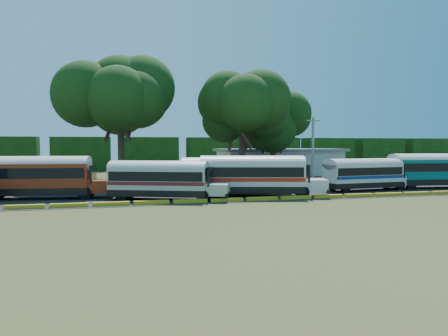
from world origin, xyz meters
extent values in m
plane|color=#344818|center=(0.00, 0.00, 0.00)|extent=(160.00, 160.00, 0.00)
cube|color=black|center=(1.00, 12.00, 0.01)|extent=(64.00, 24.00, 0.02)
cube|color=gold|center=(-13.50, 1.00, 0.15)|extent=(2.70, 0.45, 0.30)
cube|color=gold|center=(-10.50, 1.00, 0.15)|extent=(2.70, 0.45, 0.30)
cube|color=gold|center=(-7.50, 1.00, 0.15)|extent=(2.70, 0.45, 0.30)
cube|color=gold|center=(-4.50, 1.00, 0.15)|extent=(2.70, 0.45, 0.30)
cube|color=gold|center=(-1.50, 1.00, 0.15)|extent=(2.70, 0.45, 0.30)
cube|color=gold|center=(1.50, 1.00, 0.15)|extent=(2.70, 0.45, 0.30)
cube|color=gold|center=(4.50, 1.00, 0.15)|extent=(2.70, 0.45, 0.30)
cube|color=gold|center=(7.50, 1.00, 0.15)|extent=(2.70, 0.45, 0.30)
cube|color=gold|center=(10.50, 1.00, 0.15)|extent=(2.70, 0.45, 0.30)
cube|color=gold|center=(13.50, 1.00, 0.15)|extent=(2.70, 0.45, 0.30)
cube|color=gold|center=(16.50, 1.00, 0.15)|extent=(2.70, 0.45, 0.30)
cube|color=gold|center=(19.50, 1.00, 0.15)|extent=(2.70, 0.45, 0.30)
cube|color=gold|center=(22.50, 1.00, 0.15)|extent=(2.70, 0.45, 0.30)
cube|color=silver|center=(18.00, 30.00, 1.80)|extent=(18.00, 8.00, 3.60)
cube|color=slate|center=(18.00, 30.00, 3.80)|extent=(19.00, 9.00, 0.40)
cube|color=black|center=(-24.00, 48.00, 3.00)|extent=(10.00, 4.00, 6.00)
cube|color=black|center=(-12.00, 48.00, 3.00)|extent=(10.00, 4.00, 6.00)
cube|color=black|center=(0.00, 48.00, 3.00)|extent=(10.00, 4.00, 6.00)
cube|color=black|center=(12.00, 48.00, 3.00)|extent=(10.00, 4.00, 6.00)
cube|color=black|center=(24.00, 48.00, 3.00)|extent=(10.00, 4.00, 6.00)
cube|color=black|center=(36.00, 48.00, 3.00)|extent=(10.00, 4.00, 6.00)
cube|color=black|center=(48.00, 48.00, 3.00)|extent=(10.00, 4.00, 6.00)
cube|color=black|center=(60.00, 48.00, 3.00)|extent=(10.00, 4.00, 6.00)
cylinder|color=black|center=(-9.60, 5.26, 0.55)|extent=(1.13, 0.46, 1.10)
cylinder|color=black|center=(-9.27, 7.59, 0.55)|extent=(1.13, 0.46, 1.10)
cylinder|color=black|center=(-16.67, 8.62, 0.55)|extent=(1.13, 0.46, 1.10)
cube|color=black|center=(-13.68, 7.02, 0.71)|extent=(9.30, 3.96, 0.60)
cube|color=maroon|center=(-13.68, 7.02, 2.01)|extent=(9.30, 3.96, 2.01)
cube|color=black|center=(-13.68, 7.02, 2.26)|extent=(8.95, 3.98, 0.84)
ellipsoid|color=beige|center=(-13.68, 7.02, 3.02)|extent=(9.30, 3.96, 1.24)
cube|color=maroon|center=(-8.24, 6.26, 1.04)|extent=(2.29, 2.67, 1.04)
cube|color=black|center=(-8.92, 6.35, 2.12)|extent=(0.51, 2.52, 1.51)
cube|color=black|center=(-7.31, 6.13, 0.60)|extent=(0.57, 2.69, 0.33)
cylinder|color=black|center=(-0.44, 1.27, 0.49)|extent=(1.02, 0.63, 0.99)
cylinder|color=black|center=(0.36, 3.23, 0.49)|extent=(1.02, 0.63, 0.99)
cylinder|color=black|center=(-6.66, 3.82, 0.49)|extent=(1.02, 0.63, 0.99)
cylinder|color=black|center=(-5.86, 5.78, 0.49)|extent=(1.02, 0.63, 0.99)
cube|color=black|center=(-3.61, 3.71, 0.64)|extent=(8.43, 5.36, 0.54)
cube|color=beige|center=(-3.61, 3.71, 1.81)|extent=(8.43, 5.36, 1.81)
cube|color=black|center=(-3.61, 3.71, 2.03)|extent=(8.15, 5.29, 0.76)
cube|color=maroon|center=(-3.61, 3.71, 1.45)|extent=(8.37, 5.36, 0.30)
ellipsoid|color=beige|center=(-3.61, 3.71, 2.72)|extent=(8.43, 5.36, 1.11)
cube|color=beige|center=(0.96, 1.84, 0.94)|extent=(2.47, 2.68, 0.94)
cube|color=black|center=(0.39, 2.08, 1.90)|extent=(1.00, 2.16, 1.36)
cube|color=black|center=(1.74, 1.52, 0.54)|extent=(1.08, 2.31, 0.30)
cube|color=black|center=(-7.31, 5.23, 0.54)|extent=(1.08, 2.31, 0.30)
cylinder|color=black|center=(6.80, 5.31, 0.51)|extent=(1.06, 0.51, 1.02)
cylinder|color=black|center=(7.29, 7.44, 0.51)|extent=(1.06, 0.51, 1.02)
cylinder|color=black|center=(0.03, 6.89, 0.51)|extent=(1.06, 0.51, 1.02)
cylinder|color=black|center=(0.52, 9.02, 0.51)|extent=(1.06, 0.51, 1.02)
cube|color=black|center=(3.16, 7.28, 0.66)|extent=(8.74, 4.40, 0.56)
cube|color=beige|center=(3.16, 7.28, 1.88)|extent=(8.74, 4.40, 1.87)
cube|color=black|center=(3.16, 7.28, 2.10)|extent=(8.43, 4.38, 0.79)
cube|color=#501426|center=(3.16, 7.28, 1.50)|extent=(8.67, 4.42, 0.31)
ellipsoid|color=beige|center=(3.16, 7.28, 2.81)|extent=(8.74, 4.40, 1.15)
cube|color=beige|center=(8.14, 6.12, 0.97)|extent=(2.30, 2.61, 0.97)
cube|color=black|center=(7.51, 6.27, 1.97)|extent=(0.68, 2.32, 1.40)
cube|color=black|center=(8.99, 5.92, 0.56)|extent=(0.75, 2.48, 0.31)
cube|color=black|center=(-0.87, 8.22, 0.56)|extent=(0.75, 2.48, 0.31)
cylinder|color=black|center=(8.36, 1.39, 0.55)|extent=(1.14, 0.59, 1.10)
cylinder|color=black|center=(8.98, 3.66, 0.55)|extent=(1.14, 0.59, 1.10)
cylinder|color=black|center=(1.15, 3.37, 0.55)|extent=(1.14, 0.59, 1.10)
cylinder|color=black|center=(1.77, 5.64, 0.55)|extent=(1.14, 0.59, 1.10)
cube|color=black|center=(4.53, 3.66, 0.71)|extent=(9.41, 5.03, 0.60)
cube|color=silver|center=(4.53, 3.66, 2.02)|extent=(9.41, 5.03, 2.01)
cube|color=black|center=(4.53, 3.66, 2.26)|extent=(9.08, 5.00, 0.84)
cube|color=red|center=(4.53, 3.66, 1.61)|extent=(9.34, 5.05, 0.33)
ellipsoid|color=beige|center=(4.53, 3.66, 3.02)|extent=(9.41, 5.03, 1.24)
cube|color=silver|center=(9.83, 2.21, 1.04)|extent=(2.55, 2.85, 1.04)
cube|color=black|center=(9.16, 2.39, 2.12)|extent=(0.83, 2.48, 1.51)
cube|color=black|center=(10.73, 1.96, 0.60)|extent=(0.90, 2.65, 0.33)
cube|color=black|center=(0.24, 4.84, 0.60)|extent=(0.90, 2.65, 0.33)
cylinder|color=black|center=(20.78, 4.99, 0.49)|extent=(1.00, 0.37, 0.97)
cylinder|color=black|center=(20.58, 7.06, 0.49)|extent=(1.00, 0.37, 0.97)
cylinder|color=black|center=(14.19, 4.34, 0.49)|extent=(1.00, 0.37, 0.97)
cylinder|color=black|center=(13.99, 6.41, 0.49)|extent=(1.00, 0.37, 0.97)
cube|color=black|center=(16.90, 5.65, 0.63)|extent=(8.19, 3.21, 0.54)
cube|color=silver|center=(16.90, 5.65, 1.79)|extent=(8.19, 3.21, 1.78)
cube|color=black|center=(16.90, 5.65, 2.00)|extent=(7.88, 3.23, 0.75)
cube|color=navy|center=(16.90, 5.65, 1.43)|extent=(8.11, 3.24, 0.29)
ellipsoid|color=beige|center=(16.90, 5.65, 2.68)|extent=(8.19, 3.21, 1.10)
cube|color=silver|center=(21.75, 6.13, 0.93)|extent=(1.96, 2.30, 0.93)
cube|color=black|center=(21.14, 6.07, 1.88)|extent=(0.37, 2.24, 1.34)
cube|color=black|center=(22.57, 6.21, 0.54)|extent=(0.41, 2.39, 0.29)
cube|color=black|center=(12.98, 5.26, 0.54)|extent=(0.41, 2.39, 0.29)
cylinder|color=black|center=(22.19, 5.17, 0.55)|extent=(1.13, 0.41, 1.11)
cylinder|color=black|center=(22.41, 7.53, 0.55)|extent=(1.13, 0.41, 1.11)
cube|color=black|center=(25.49, 6.05, 0.72)|extent=(9.30, 3.60, 0.61)
cube|color=#036165|center=(25.49, 6.05, 2.03)|extent=(9.30, 3.60, 2.03)
cube|color=black|center=(25.49, 6.05, 2.27)|extent=(8.94, 3.63, 0.85)
ellipsoid|color=beige|center=(25.49, 6.05, 3.04)|extent=(9.30, 3.60, 1.25)
cube|color=black|center=(21.03, 6.47, 0.61)|extent=(0.45, 2.72, 0.33)
cylinder|color=#35251A|center=(-6.11, 19.92, 3.82)|extent=(0.80, 0.80, 7.63)
cylinder|color=#35251A|center=(-4.88, 20.37, 7.09)|extent=(1.36, 2.75, 4.35)
cylinder|color=#35251A|center=(-7.10, 20.76, 7.09)|extent=(2.12, 2.40, 4.35)
cylinder|color=#35251A|center=(-6.33, 18.64, 7.09)|extent=(2.80, 0.91, 4.35)
ellipsoid|color=black|center=(-6.11, 19.92, 11.13)|extent=(10.49, 10.49, 7.69)
cylinder|color=#35251A|center=(8.40, 18.82, 3.13)|extent=(0.80, 0.80, 6.25)
cylinder|color=#35251A|center=(9.62, 19.26, 5.81)|extent=(1.21, 2.35, 3.61)
cylinder|color=#35251A|center=(7.41, 19.65, 5.81)|extent=(1.84, 2.07, 3.61)
cylinder|color=#35251A|center=(8.18, 17.54, 5.81)|extent=(2.38, 0.84, 3.61)
ellipsoid|color=black|center=(8.40, 18.82, 9.21)|extent=(9.63, 9.63, 7.06)
cylinder|color=#35251A|center=(14.24, 23.15, 2.66)|extent=(0.80, 0.80, 5.32)
cylinder|color=#35251A|center=(15.46, 23.59, 4.94)|extent=(1.11, 2.07, 3.10)
cylinder|color=#35251A|center=(13.25, 23.98, 4.94)|extent=(1.65, 1.85, 3.10)
cylinder|color=#35251A|center=(14.02, 21.87, 4.94)|extent=(2.09, 0.79, 3.10)
ellipsoid|color=black|center=(14.24, 23.15, 7.91)|extent=(8.43, 8.43, 6.18)
cylinder|color=gray|center=(14.41, 11.66, 3.83)|extent=(0.30, 0.30, 7.67)
cube|color=gray|center=(14.41, 11.66, 7.28)|extent=(1.60, 0.12, 0.12)
camera|label=1|loc=(-7.86, -32.61, 4.55)|focal=35.00mm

